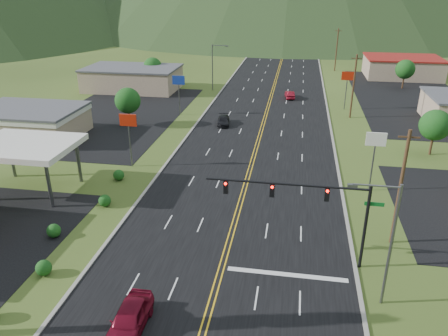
% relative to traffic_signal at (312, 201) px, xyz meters
% --- Properties ---
extents(traffic_signal, '(13.10, 0.43, 7.00)m').
position_rel_traffic_signal_xyz_m(traffic_signal, '(0.00, 0.00, 0.00)').
color(traffic_signal, black).
rests_on(traffic_signal, ground).
extents(streetlight_east, '(3.28, 0.25, 9.00)m').
position_rel_traffic_signal_xyz_m(streetlight_east, '(4.70, -4.00, -0.15)').
color(streetlight_east, '#59595E').
rests_on(streetlight_east, ground).
extents(streetlight_west, '(3.28, 0.25, 9.00)m').
position_rel_traffic_signal_xyz_m(streetlight_west, '(-18.16, 56.00, -0.15)').
color(streetlight_west, '#59595E').
rests_on(streetlight_west, ground).
extents(gas_canopy, '(10.00, 8.00, 5.30)m').
position_rel_traffic_signal_xyz_m(gas_canopy, '(-28.48, 8.00, -0.46)').
color(gas_canopy, white).
rests_on(gas_canopy, ground).
extents(building_west_mid, '(14.40, 10.40, 4.10)m').
position_rel_traffic_signal_xyz_m(building_west_mid, '(-38.48, 24.00, -3.06)').
color(building_west_mid, tan).
rests_on(building_west_mid, ground).
extents(building_west_far, '(18.40, 11.40, 4.50)m').
position_rel_traffic_signal_xyz_m(building_west_far, '(-34.48, 54.00, -3.07)').
color(building_west_far, tan).
rests_on(building_west_far, ground).
extents(building_east_far, '(16.40, 12.40, 4.50)m').
position_rel_traffic_signal_xyz_m(building_east_far, '(21.52, 76.00, -3.07)').
color(building_east_far, tan).
rests_on(building_east_far, ground).
extents(pole_sign_west_a, '(2.00, 0.18, 6.40)m').
position_rel_traffic_signal_xyz_m(pole_sign_west_a, '(-20.48, 16.00, -0.28)').
color(pole_sign_west_a, '#59595E').
rests_on(pole_sign_west_a, ground).
extents(pole_sign_west_b, '(2.00, 0.18, 6.40)m').
position_rel_traffic_signal_xyz_m(pole_sign_west_b, '(-20.48, 38.00, -0.28)').
color(pole_sign_west_b, '#59595E').
rests_on(pole_sign_west_b, ground).
extents(pole_sign_east_a, '(2.00, 0.18, 6.40)m').
position_rel_traffic_signal_xyz_m(pole_sign_east_a, '(6.52, 14.00, -0.28)').
color(pole_sign_east_a, '#59595E').
rests_on(pole_sign_east_a, ground).
extents(pole_sign_east_b, '(2.00, 0.18, 6.40)m').
position_rel_traffic_signal_xyz_m(pole_sign_east_b, '(6.52, 46.00, -0.28)').
color(pole_sign_east_b, '#59595E').
rests_on(pole_sign_east_b, ground).
extents(tree_west_a, '(3.84, 3.84, 5.82)m').
position_rel_traffic_signal_xyz_m(tree_west_a, '(-26.48, 31.00, -1.44)').
color(tree_west_a, '#382314').
rests_on(tree_west_a, ground).
extents(tree_west_b, '(3.84, 3.84, 5.82)m').
position_rel_traffic_signal_xyz_m(tree_west_b, '(-31.48, 58.00, -1.44)').
color(tree_west_b, '#382314').
rests_on(tree_west_b, ground).
extents(tree_east_a, '(3.84, 3.84, 5.82)m').
position_rel_traffic_signal_xyz_m(tree_east_a, '(15.52, 26.00, -1.44)').
color(tree_east_a, '#382314').
rests_on(tree_east_a, ground).
extents(tree_east_b, '(3.84, 3.84, 5.82)m').
position_rel_traffic_signal_xyz_m(tree_east_b, '(19.52, 64.00, -1.44)').
color(tree_east_b, '#382314').
rests_on(tree_east_b, ground).
extents(utility_pole_a, '(1.60, 0.28, 10.00)m').
position_rel_traffic_signal_xyz_m(utility_pole_a, '(7.02, 4.00, -0.20)').
color(utility_pole_a, '#382314').
rests_on(utility_pole_a, ground).
extents(utility_pole_b, '(1.60, 0.28, 10.00)m').
position_rel_traffic_signal_xyz_m(utility_pole_b, '(7.02, 41.00, -0.20)').
color(utility_pole_b, '#382314').
rests_on(utility_pole_b, ground).
extents(utility_pole_c, '(1.60, 0.28, 10.00)m').
position_rel_traffic_signal_xyz_m(utility_pole_c, '(7.02, 81.00, -0.20)').
color(utility_pole_c, '#382314').
rests_on(utility_pole_c, ground).
extents(utility_pole_d, '(1.60, 0.28, 10.00)m').
position_rel_traffic_signal_xyz_m(utility_pole_d, '(7.02, 121.00, -0.20)').
color(utility_pole_d, '#382314').
rests_on(utility_pole_d, ground).
extents(car_red_near, '(2.14, 5.09, 1.72)m').
position_rel_traffic_signal_xyz_m(car_red_near, '(-11.05, -9.33, -4.47)').
color(car_red_near, maroon).
rests_on(car_red_near, ground).
extents(car_dark_mid, '(2.34, 4.58, 1.27)m').
position_rel_traffic_signal_xyz_m(car_dark_mid, '(-12.45, 33.74, -4.69)').
color(car_dark_mid, black).
rests_on(car_dark_mid, ground).
extents(car_red_far, '(2.02, 4.30, 1.36)m').
position_rel_traffic_signal_xyz_m(car_red_far, '(-2.98, 51.88, -4.65)').
color(car_red_far, maroon).
rests_on(car_red_far, ground).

